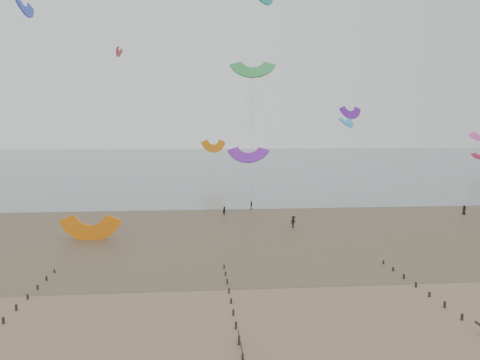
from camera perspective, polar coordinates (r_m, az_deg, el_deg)
name	(u,v)px	position (r m, az deg, el deg)	size (l,w,h in m)	color
ground	(184,312)	(40.62, -6.80, -15.65)	(500.00, 500.00, 0.00)	brown
sea_and_shore	(164,228)	(73.86, -9.24, -5.74)	(500.00, 665.00, 0.03)	#475654
kitesurfers	(357,207)	(89.52, 14.08, -3.22)	(124.84, 27.51, 1.85)	black
grounded_kite	(91,240)	(67.89, -17.74, -7.00)	(7.04, 3.69, 5.36)	orange
kites_airborne	(183,108)	(125.69, -7.00, 8.71)	(240.06, 119.27, 42.80)	#9F1B3E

